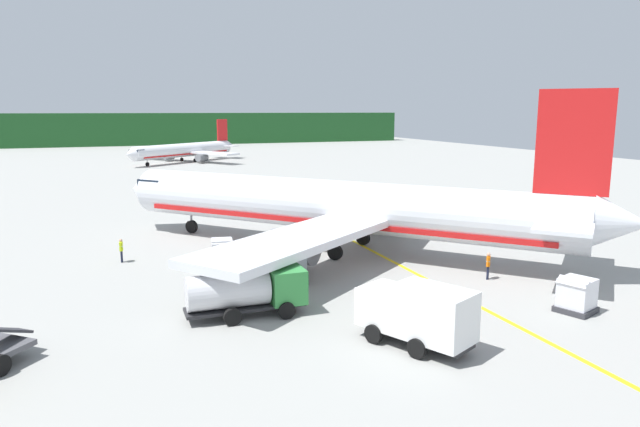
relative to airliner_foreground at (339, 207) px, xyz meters
The scene contains 11 objects.
distant_treeline 146.02m from the airliner_foreground, 101.34° to the left, with size 216.00×6.00×9.63m, color #1E5123.
airliner_foreground is the anchor object (origin of this frame).
airliner_far_taxiway 80.44m from the airliner_foreground, 90.42° to the left, with size 25.16×21.55×8.58m.
service_truck_baggage 18.28m from the airliner_foreground, 101.41° to the right, with size 4.32×5.79×2.89m.
service_truck_catering 15.13m from the airliner_foreground, 130.83° to the right, with size 6.24×2.53×2.40m.
cargo_container_near 18.37m from the airliner_foreground, 68.70° to the right, with size 2.28×2.28×1.98m.
cargo_container_mid 9.43m from the airliner_foreground, behind, with size 1.84×1.84×1.86m.
cargo_container_far 9.09m from the airliner_foreground, 131.88° to the right, with size 1.96×1.96×2.11m.
crew_marshaller 16.02m from the airliner_foreground, behind, with size 0.28×0.63×1.69m.
crew_loader_left 12.14m from the airliner_foreground, 59.82° to the right, with size 0.47×0.49×1.73m.
apron_guide_line 6.16m from the airliner_foreground, 62.88° to the right, with size 0.30×60.00×0.01m, color yellow.
Camera 1 is at (12.29, -23.50, 10.64)m, focal length 32.14 mm.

